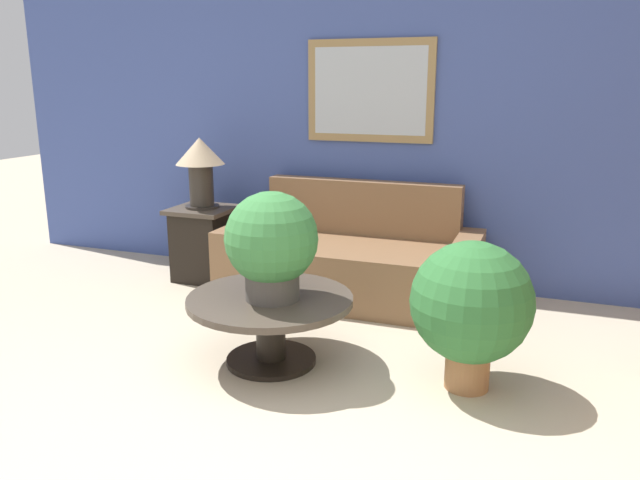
% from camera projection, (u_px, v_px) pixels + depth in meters
% --- Properties ---
extents(wall_back, '(7.45, 0.09, 2.60)m').
position_uv_depth(wall_back, '(407.00, 124.00, 4.92)').
color(wall_back, '#42569E').
rests_on(wall_back, ground_plane).
extents(couch_main, '(1.93, 0.87, 0.86)m').
position_uv_depth(couch_main, '(351.00, 261.00, 4.81)').
color(couch_main, brown).
rests_on(couch_main, ground_plane).
extents(coffee_table, '(0.97, 0.97, 0.41)m').
position_uv_depth(coffee_table, '(270.00, 314.00, 3.66)').
color(coffee_table, black).
rests_on(coffee_table, ground_plane).
extents(side_table, '(0.50, 0.50, 0.61)m').
position_uv_depth(side_table, '(204.00, 243.00, 5.24)').
color(side_table, black).
rests_on(side_table, ground_plane).
extents(table_lamp, '(0.40, 0.40, 0.58)m').
position_uv_depth(table_lamp, '(200.00, 162.00, 5.07)').
color(table_lamp, '#2D2823').
rests_on(table_lamp, side_table).
extents(potted_plant_on_table, '(0.53, 0.53, 0.63)m').
position_uv_depth(potted_plant_on_table, '(272.00, 243.00, 3.51)').
color(potted_plant_on_table, '#4C4742').
rests_on(potted_plant_on_table, coffee_table).
extents(potted_plant_floor, '(0.65, 0.65, 0.82)m').
position_uv_depth(potted_plant_floor, '(471.00, 305.00, 3.31)').
color(potted_plant_floor, '#9E6B42').
rests_on(potted_plant_floor, ground_plane).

